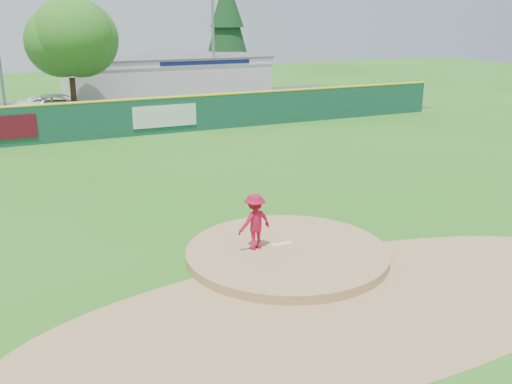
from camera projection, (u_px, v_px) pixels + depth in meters
name	position (u px, v px, depth m)	size (l,w,h in m)	color
ground	(287.00, 257.00, 15.51)	(120.00, 120.00, 0.00)	#286B19
pitchers_mound	(287.00, 257.00, 15.51)	(5.50, 5.50, 0.50)	#9E774C
pitching_rubber	(282.00, 244.00, 15.69)	(0.60, 0.15, 0.04)	white
infield_dirt_arc	(349.00, 305.00, 12.91)	(15.40, 15.40, 0.01)	#9E774C
parking_lot	(102.00, 112.00, 38.90)	(44.00, 16.00, 0.02)	#38383A
pitcher	(255.00, 222.00, 15.25)	(0.99, 0.57, 1.54)	#A40E2C
van	(61.00, 107.00, 36.02)	(2.61, 5.66, 1.57)	white
pool_building_grp	(165.00, 77.00, 45.16)	(15.20, 8.20, 3.31)	silver
fence_banners	(86.00, 122.00, 29.78)	(12.08, 0.04, 1.20)	#550C19
outfield_fence	(131.00, 117.00, 30.78)	(40.00, 0.14, 2.07)	#144233
deciduous_tree	(69.00, 46.00, 35.02)	(5.60, 5.60, 7.36)	#382314
conifer_tree	(227.00, 25.00, 50.30)	(4.40, 4.40, 9.50)	#382314
light_pole_right	(213.00, 26.00, 42.63)	(1.75, 0.25, 10.00)	gray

